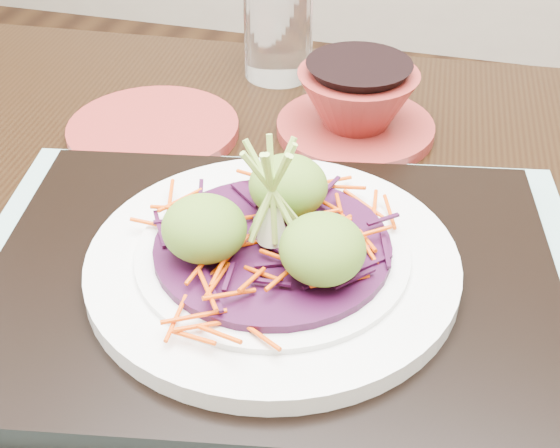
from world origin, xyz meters
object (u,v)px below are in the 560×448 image
(serving_tray, at_px, (273,281))
(water_glass, at_px, (278,29))
(dining_table, at_px, (327,337))
(white_plate, at_px, (273,262))
(terracotta_side_plate, at_px, (153,129))
(terracotta_bowl_set, at_px, (357,107))

(serving_tray, relative_size, water_glass, 3.84)
(dining_table, xyz_separation_m, white_plate, (-0.03, -0.06, 0.13))
(dining_table, xyz_separation_m, serving_tray, (-0.03, -0.06, 0.11))
(terracotta_side_plate, bearing_deg, serving_tray, -47.51)
(serving_tray, bearing_deg, terracotta_bowl_set, 76.31)
(serving_tray, height_order, water_glass, water_glass)
(dining_table, bearing_deg, white_plate, -120.84)
(serving_tray, distance_m, water_glass, 0.39)
(dining_table, height_order, white_plate, white_plate)
(water_glass, bearing_deg, dining_table, -66.70)
(terracotta_side_plate, relative_size, terracotta_bowl_set, 0.99)
(dining_table, relative_size, serving_tray, 2.94)
(serving_tray, height_order, terracotta_side_plate, serving_tray)
(terracotta_side_plate, xyz_separation_m, water_glass, (0.08, 0.17, 0.05))
(terracotta_side_plate, distance_m, terracotta_bowl_set, 0.21)
(white_plate, distance_m, water_glass, 0.39)
(terracotta_side_plate, bearing_deg, dining_table, -32.39)
(serving_tray, distance_m, white_plate, 0.02)
(serving_tray, relative_size, white_plate, 1.54)
(terracotta_bowl_set, bearing_deg, water_glass, 135.45)
(serving_tray, bearing_deg, white_plate, 168.95)
(serving_tray, relative_size, terracotta_bowl_set, 2.42)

